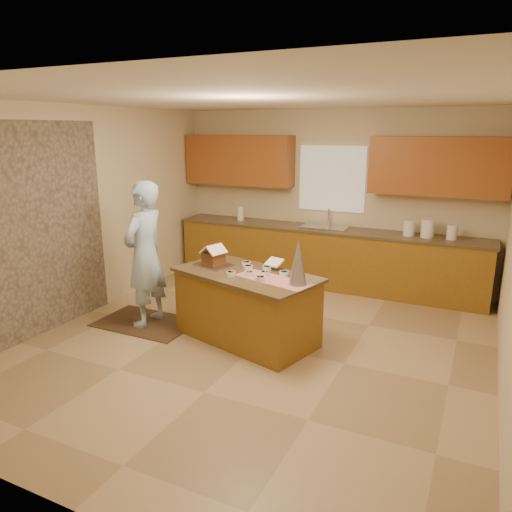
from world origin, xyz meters
name	(u,v)px	position (x,y,z in m)	size (l,w,h in m)	color
floor	(256,345)	(0.00, 0.00, 0.00)	(5.50, 5.50, 0.00)	tan
ceiling	(256,98)	(0.00, 0.00, 2.70)	(5.50, 5.50, 0.00)	silver
wall_back	(332,198)	(0.00, 2.75, 1.35)	(5.50, 5.50, 0.00)	beige
wall_front	(51,317)	(0.00, -2.75, 1.35)	(5.50, 5.50, 0.00)	beige
wall_left	(82,213)	(-2.50, 0.00, 1.35)	(5.50, 5.50, 0.00)	beige
stone_accent	(32,232)	(-2.48, -0.80, 1.25)	(2.50, 2.50, 0.00)	gray
window_curtain	(332,179)	(0.00, 2.72, 1.65)	(1.05, 0.03, 1.00)	white
back_counter_base	(324,258)	(0.00, 2.45, 0.44)	(4.80, 0.60, 0.88)	#8A5D1C
back_counter_top	(325,229)	(0.00, 2.45, 0.90)	(4.85, 0.63, 0.04)	brown
upper_cabinet_left	(239,160)	(-1.55, 2.57, 1.90)	(1.85, 0.35, 0.80)	#9D4D21
upper_cabinet_right	(438,166)	(1.55, 2.57, 1.90)	(1.85, 0.35, 0.80)	#9D4D21
sink	(325,230)	(0.00, 2.45, 0.89)	(0.70, 0.45, 0.12)	silver
faucet	(329,217)	(0.00, 2.63, 1.06)	(0.03, 0.03, 0.28)	silver
island_base	(247,308)	(-0.18, 0.10, 0.39)	(1.59, 0.80, 0.78)	#8A5D1C
island_top	(246,274)	(-0.18, 0.10, 0.80)	(1.66, 0.87, 0.04)	brown
table_runner	(273,280)	(0.21, 0.00, 0.82)	(0.89, 0.32, 0.01)	#B00C28
baking_tray	(214,265)	(-0.66, 0.19, 0.83)	(0.41, 0.30, 0.02)	silver
cookbook	(274,262)	(0.04, 0.39, 0.89)	(0.19, 0.02, 0.16)	white
tinsel_tree	(298,262)	(0.50, -0.04, 1.06)	(0.19, 0.19, 0.49)	silver
rug	(146,323)	(-1.55, -0.03, 0.01)	(1.22, 0.80, 0.01)	black
boy	(145,255)	(-1.50, -0.03, 0.91)	(0.66, 0.43, 1.80)	#A5C5EA
canister_a	(409,228)	(1.25, 2.45, 1.03)	(0.16, 0.16, 0.22)	white
canister_b	(428,228)	(1.50, 2.45, 1.05)	(0.18, 0.18, 0.26)	white
canister_c	(452,232)	(1.82, 2.45, 1.02)	(0.14, 0.14, 0.20)	white
paper_towel	(241,213)	(-1.46, 2.45, 1.04)	(0.11, 0.11, 0.24)	white
gingerbread_house	(214,257)	(-0.66, 0.19, 0.93)	(0.30, 0.30, 0.25)	#553016
candy_bowls	(256,271)	(-0.07, 0.14, 0.84)	(0.67, 0.57, 0.05)	#304FB4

